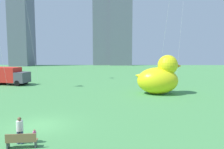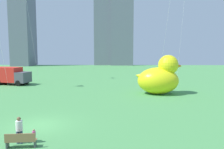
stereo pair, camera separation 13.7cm
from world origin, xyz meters
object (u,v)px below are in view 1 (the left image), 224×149
(person_child, at_px, (35,135))
(giant_inflatable_duck, at_px, (159,77))
(park_bench, at_px, (21,140))
(person_adult, at_px, (20,129))
(box_truck, at_px, (10,76))

(person_child, height_order, giant_inflatable_duck, giant_inflatable_duck)
(park_bench, height_order, person_adult, person_adult)
(person_child, distance_m, giant_inflatable_duck, 19.13)
(person_adult, bearing_deg, park_bench, -61.79)
(person_adult, relative_size, person_child, 1.91)
(giant_inflatable_duck, height_order, box_truck, giant_inflatable_duck)
(giant_inflatable_duck, xyz_separation_m, box_truck, (-22.81, 7.54, -0.70))
(person_child, xyz_separation_m, giant_inflatable_duck, (10.62, 15.82, 1.66))
(park_bench, xyz_separation_m, person_child, (0.49, 0.75, -0.00))
(giant_inflatable_duck, bearing_deg, park_bench, -123.84)
(person_adult, bearing_deg, giant_inflatable_duck, 54.25)
(giant_inflatable_duck, distance_m, box_truck, 24.04)
(park_bench, bearing_deg, giant_inflatable_duck, 56.16)
(box_truck, bearing_deg, person_adult, -64.17)
(park_bench, relative_size, person_child, 2.04)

